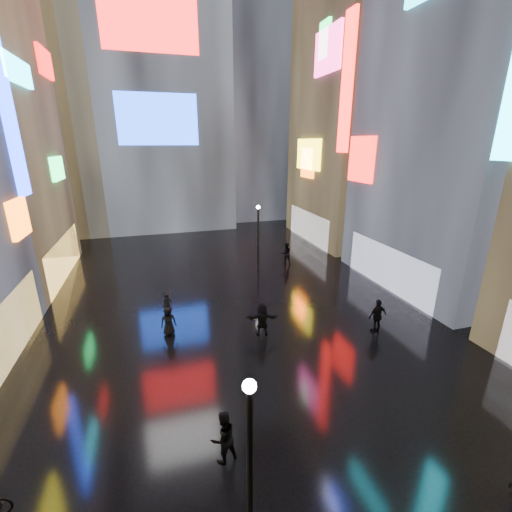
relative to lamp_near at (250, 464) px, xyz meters
name	(u,v)px	position (x,y,z in m)	size (l,w,h in m)	color
ground	(223,289)	(2.58, 16.16, -2.94)	(140.00, 140.00, 0.00)	black
building_right_mid	(483,52)	(18.55, 13.18, 12.04)	(10.28, 13.70, 30.00)	black
building_right_far	(361,97)	(18.55, 26.16, 11.03)	(10.28, 12.00, 28.00)	black
tower_main	(149,37)	(-0.42, 40.14, 18.06)	(16.00, 14.20, 42.00)	black
tower_flank_right	(248,84)	(11.58, 42.16, 14.06)	(12.00, 12.00, 34.00)	black
tower_flank_left	(48,110)	(-11.42, 38.16, 10.06)	(10.00, 10.00, 26.00)	black
lamp_near	(250,464)	(0.00, 0.00, 0.00)	(0.30, 0.30, 5.20)	black
lamp_far	(258,234)	(6.09, 19.36, 0.00)	(0.30, 0.30, 5.20)	black
pedestrian_1	(223,437)	(-0.10, 2.83, -2.04)	(0.88, 0.69, 1.81)	black
pedestrian_3	(378,316)	(9.40, 8.24, -2.00)	(1.11, 0.46, 1.90)	black
pedestrian_4	(168,321)	(-1.38, 11.12, -2.14)	(0.78, 0.51, 1.60)	black
pedestrian_5	(262,320)	(3.38, 9.69, -2.04)	(1.68, 0.53, 1.81)	black
pedestrian_6	(168,306)	(-1.32, 12.99, -2.18)	(0.56, 0.37, 1.53)	black
pedestrian_7	(286,253)	(8.70, 19.88, -2.03)	(0.89, 0.69, 1.82)	black
umbrella_2	(166,299)	(-1.38, 11.12, -0.87)	(1.03, 1.06, 0.95)	black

